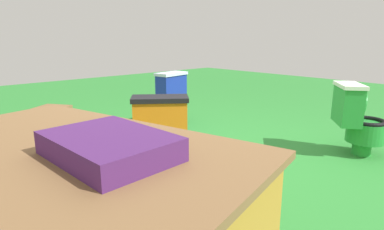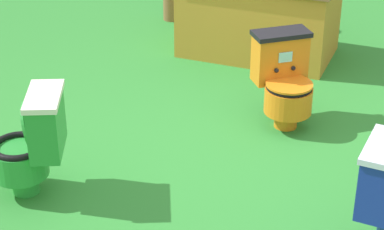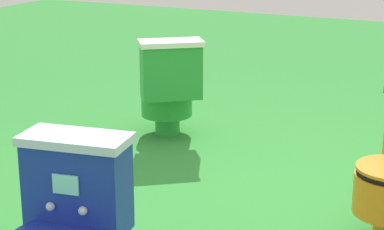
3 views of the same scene
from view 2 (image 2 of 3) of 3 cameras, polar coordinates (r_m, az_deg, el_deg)
ground at (r=5.22m, az=3.42°, el=-3.25°), size 14.00×14.00×0.00m
toilet_green at (r=4.74m, az=-12.67°, el=-2.19°), size 0.64×0.62×0.73m
toilet_orange at (r=5.53m, az=7.40°, el=2.81°), size 0.64×0.62×0.73m
vendor_table at (r=6.80m, az=5.34°, el=8.04°), size 1.62×1.17×0.85m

